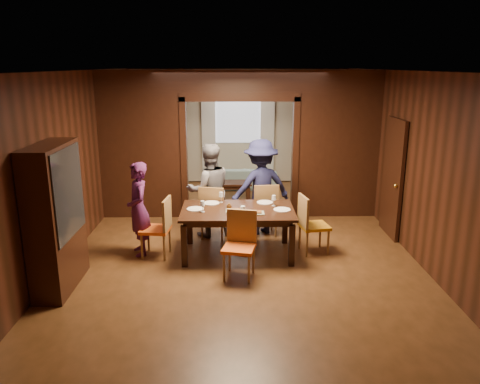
{
  "coord_description": "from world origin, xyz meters",
  "views": [
    {
      "loc": [
        -0.14,
        -7.51,
        3.0
      ],
      "look_at": [
        -0.03,
        -0.4,
        1.05
      ],
      "focal_mm": 35.0,
      "sensor_mm": 36.0,
      "label": 1
    }
  ],
  "objects_px": {
    "chair_far_l": "(214,211)",
    "chair_near": "(239,246)",
    "chair_far_r": "(264,209)",
    "person_purple": "(139,209)",
    "person_grey": "(209,190)",
    "sofa": "(242,178)",
    "person_navy": "(261,187)",
    "chair_right": "(314,224)",
    "dining_table": "(238,232)",
    "chair_left": "(155,227)",
    "coffee_table": "(234,191)",
    "hutch": "(56,218)"
  },
  "relations": [
    {
      "from": "chair_far_l",
      "to": "chair_near",
      "type": "bearing_deg",
      "value": 116.09
    },
    {
      "from": "chair_far_r",
      "to": "person_purple",
      "type": "bearing_deg",
      "value": 16.35
    },
    {
      "from": "chair_far_l",
      "to": "person_grey",
      "type": "bearing_deg",
      "value": -43.25
    },
    {
      "from": "sofa",
      "to": "chair_far_l",
      "type": "xyz_separation_m",
      "value": [
        -0.56,
        -3.47,
        0.23
      ]
    },
    {
      "from": "person_navy",
      "to": "chair_far_r",
      "type": "relative_size",
      "value": 1.78
    },
    {
      "from": "person_purple",
      "to": "chair_right",
      "type": "bearing_deg",
      "value": 68.94
    },
    {
      "from": "person_navy",
      "to": "dining_table",
      "type": "bearing_deg",
      "value": 48.92
    },
    {
      "from": "chair_left",
      "to": "chair_far_l",
      "type": "distance_m",
      "value": 1.24
    },
    {
      "from": "person_navy",
      "to": "chair_far_l",
      "type": "relative_size",
      "value": 1.78
    },
    {
      "from": "chair_right",
      "to": "chair_far_l",
      "type": "bearing_deg",
      "value": 55.72
    },
    {
      "from": "dining_table",
      "to": "chair_far_l",
      "type": "bearing_deg",
      "value": 117.68
    },
    {
      "from": "sofa",
      "to": "coffee_table",
      "type": "relative_size",
      "value": 2.21
    },
    {
      "from": "chair_far_r",
      "to": "chair_near",
      "type": "height_order",
      "value": "same"
    },
    {
      "from": "hutch",
      "to": "chair_near",
      "type": "bearing_deg",
      "value": 5.41
    },
    {
      "from": "chair_left",
      "to": "hutch",
      "type": "bearing_deg",
      "value": -41.04
    },
    {
      "from": "dining_table",
      "to": "chair_far_l",
      "type": "height_order",
      "value": "chair_far_l"
    },
    {
      "from": "coffee_table",
      "to": "chair_near",
      "type": "bearing_deg",
      "value": -89.25
    },
    {
      "from": "person_purple",
      "to": "person_navy",
      "type": "relative_size",
      "value": 0.88
    },
    {
      "from": "chair_left",
      "to": "chair_far_r",
      "type": "relative_size",
      "value": 1.0
    },
    {
      "from": "coffee_table",
      "to": "chair_far_l",
      "type": "relative_size",
      "value": 0.82
    },
    {
      "from": "person_navy",
      "to": "hutch",
      "type": "bearing_deg",
      "value": 17.87
    },
    {
      "from": "person_grey",
      "to": "sofa",
      "type": "bearing_deg",
      "value": -115.76
    },
    {
      "from": "person_purple",
      "to": "person_grey",
      "type": "relative_size",
      "value": 0.91
    },
    {
      "from": "person_purple",
      "to": "dining_table",
      "type": "xyz_separation_m",
      "value": [
        1.59,
        -0.05,
        -0.38
      ]
    },
    {
      "from": "chair_far_l",
      "to": "chair_left",
      "type": "bearing_deg",
      "value": 54.69
    },
    {
      "from": "sofa",
      "to": "chair_left",
      "type": "distance_m",
      "value": 4.56
    },
    {
      "from": "coffee_table",
      "to": "chair_near",
      "type": "relative_size",
      "value": 0.82
    },
    {
      "from": "chair_far_l",
      "to": "hutch",
      "type": "relative_size",
      "value": 0.48
    },
    {
      "from": "dining_table",
      "to": "hutch",
      "type": "height_order",
      "value": "hutch"
    },
    {
      "from": "chair_left",
      "to": "chair_near",
      "type": "xyz_separation_m",
      "value": [
        1.32,
        -0.81,
        0.0
      ]
    },
    {
      "from": "person_purple",
      "to": "chair_near",
      "type": "relative_size",
      "value": 1.57
    },
    {
      "from": "sofa",
      "to": "chair_right",
      "type": "distance_m",
      "value": 4.33
    },
    {
      "from": "sofa",
      "to": "chair_left",
      "type": "height_order",
      "value": "chair_left"
    },
    {
      "from": "coffee_table",
      "to": "hutch",
      "type": "height_order",
      "value": "hutch"
    },
    {
      "from": "chair_far_r",
      "to": "person_grey",
      "type": "bearing_deg",
      "value": -5.29
    },
    {
      "from": "sofa",
      "to": "coffee_table",
      "type": "height_order",
      "value": "sofa"
    },
    {
      "from": "dining_table",
      "to": "chair_near",
      "type": "relative_size",
      "value": 1.85
    },
    {
      "from": "dining_table",
      "to": "hutch",
      "type": "xyz_separation_m",
      "value": [
        -2.47,
        -1.1,
        0.62
      ]
    },
    {
      "from": "chair_right",
      "to": "hutch",
      "type": "height_order",
      "value": "hutch"
    },
    {
      "from": "person_grey",
      "to": "chair_left",
      "type": "bearing_deg",
      "value": 34.85
    },
    {
      "from": "person_grey",
      "to": "dining_table",
      "type": "xyz_separation_m",
      "value": [
        0.5,
        -0.9,
        -0.46
      ]
    },
    {
      "from": "person_navy",
      "to": "hutch",
      "type": "relative_size",
      "value": 0.86
    },
    {
      "from": "chair_far_r",
      "to": "hutch",
      "type": "xyz_separation_m",
      "value": [
        -2.96,
        -2.03,
        0.52
      ]
    },
    {
      "from": "coffee_table",
      "to": "chair_right",
      "type": "xyz_separation_m",
      "value": [
        1.3,
        -3.17,
        0.28
      ]
    },
    {
      "from": "chair_far_r",
      "to": "hutch",
      "type": "bearing_deg",
      "value": 28.02
    },
    {
      "from": "dining_table",
      "to": "chair_near",
      "type": "height_order",
      "value": "chair_near"
    },
    {
      "from": "person_purple",
      "to": "chair_far_l",
      "type": "height_order",
      "value": "person_purple"
    },
    {
      "from": "chair_near",
      "to": "hutch",
      "type": "bearing_deg",
      "value": -162.03
    },
    {
      "from": "sofa",
      "to": "coffee_table",
      "type": "distance_m",
      "value": 1.04
    },
    {
      "from": "dining_table",
      "to": "sofa",
      "type": "bearing_deg",
      "value": 87.95
    }
  ]
}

